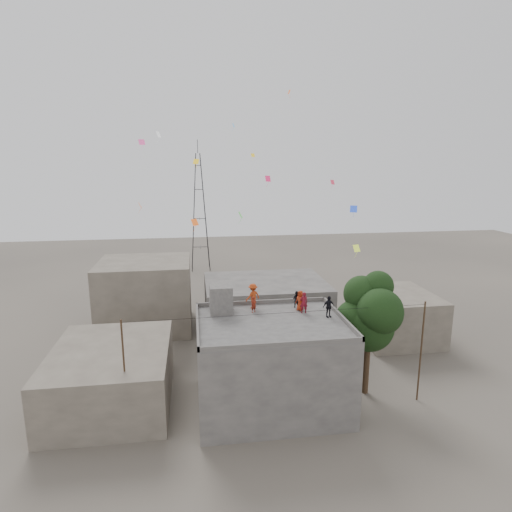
# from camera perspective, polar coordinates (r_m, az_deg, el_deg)

# --- Properties ---
(ground) EXTENTS (140.00, 140.00, 0.00)m
(ground) POSITION_cam_1_polar(r_m,az_deg,el_deg) (31.92, 1.94, -19.10)
(ground) COLOR #4B453E
(ground) RESTS_ON ground
(main_building) EXTENTS (10.00, 8.00, 6.10)m
(main_building) POSITION_cam_1_polar(r_m,az_deg,el_deg) (30.44, 1.98, -14.20)
(main_building) COLOR #4C4A47
(main_building) RESTS_ON ground
(parapet) EXTENTS (10.00, 8.00, 0.30)m
(parapet) POSITION_cam_1_polar(r_m,az_deg,el_deg) (29.15, 2.03, -8.57)
(parapet) COLOR #4C4A47
(parapet) RESTS_ON main_building
(stair_head_box) EXTENTS (1.60, 1.80, 2.00)m
(stair_head_box) POSITION_cam_1_polar(r_m,az_deg,el_deg) (30.93, -4.71, -5.68)
(stair_head_box) COLOR #4C4A47
(stair_head_box) RESTS_ON main_building
(neighbor_west) EXTENTS (8.00, 10.00, 4.00)m
(neighbor_west) POSITION_cam_1_polar(r_m,az_deg,el_deg) (32.84, -18.66, -14.85)
(neighbor_west) COLOR #5B5248
(neighbor_west) RESTS_ON ground
(neighbor_north) EXTENTS (12.00, 9.00, 5.00)m
(neighbor_north) POSITION_cam_1_polar(r_m,az_deg,el_deg) (43.71, 1.25, -6.53)
(neighbor_north) COLOR #4C4A47
(neighbor_north) RESTS_ON ground
(neighbor_northwest) EXTENTS (9.00, 8.00, 7.00)m
(neighbor_northwest) POSITION_cam_1_polar(r_m,az_deg,el_deg) (45.02, -14.48, -5.03)
(neighbor_northwest) COLOR #5B5248
(neighbor_northwest) RESTS_ON ground
(neighbor_east) EXTENTS (7.00, 8.00, 4.40)m
(neighbor_east) POSITION_cam_1_polar(r_m,az_deg,el_deg) (43.83, 17.97, -7.52)
(neighbor_east) COLOR #5B5248
(neighbor_east) RESTS_ON ground
(tree) EXTENTS (4.90, 4.60, 9.10)m
(tree) POSITION_cam_1_polar(r_m,az_deg,el_deg) (31.82, 15.10, -7.46)
(tree) COLOR black
(tree) RESTS_ON ground
(utility_line) EXTENTS (20.12, 0.62, 7.40)m
(utility_line) POSITION_cam_1_polar(r_m,az_deg,el_deg) (29.08, 3.44, -13.85)
(utility_line) COLOR black
(utility_line) RESTS_ON ground
(transmission_tower) EXTENTS (2.97, 2.97, 20.01)m
(transmission_tower) POSITION_cam_1_polar(r_m,az_deg,el_deg) (67.20, -7.55, 5.79)
(transmission_tower) COLOR black
(transmission_tower) RESTS_ON ground
(person_red_adult) EXTENTS (0.58, 0.40, 1.56)m
(person_red_adult) POSITION_cam_1_polar(r_m,az_deg,el_deg) (30.85, 6.39, -6.20)
(person_red_adult) COLOR maroon
(person_red_adult) RESTS_ON main_building
(person_orange_child) EXTENTS (0.83, 0.86, 1.49)m
(person_orange_child) POSITION_cam_1_polar(r_m,az_deg,el_deg) (31.39, 5.91, -5.92)
(person_orange_child) COLOR #AA3013
(person_orange_child) RESTS_ON main_building
(person_dark_child) EXTENTS (0.78, 0.76, 1.26)m
(person_dark_child) POSITION_cam_1_polar(r_m,az_deg,el_deg) (32.00, 5.41, -5.76)
(person_dark_child) COLOR black
(person_dark_child) RESTS_ON main_building
(person_dark_adult) EXTENTS (0.95, 0.57, 1.52)m
(person_dark_adult) POSITION_cam_1_polar(r_m,az_deg,el_deg) (30.31, 9.65, -6.68)
(person_dark_adult) COLOR black
(person_dark_adult) RESTS_ON main_building
(person_orange_adult) EXTENTS (1.39, 1.18, 1.86)m
(person_orange_adult) POSITION_cam_1_polar(r_m,az_deg,el_deg) (31.64, -0.42, -5.35)
(person_orange_adult) COLOR #B33B14
(person_orange_adult) RESTS_ON main_building
(person_red_child) EXTENTS (0.50, 0.44, 1.17)m
(person_red_child) POSITION_cam_1_polar(r_m,az_deg,el_deg) (30.85, -0.31, -6.50)
(person_red_child) COLOR maroon
(person_red_child) RESTS_ON main_building
(kites) EXTENTS (16.69, 13.53, 12.94)m
(kites) POSITION_cam_1_polar(r_m,az_deg,el_deg) (34.26, -0.65, 9.97)
(kites) COLOR #DC5117
(kites) RESTS_ON ground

